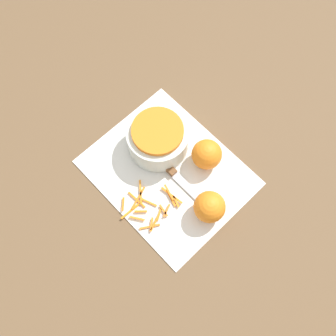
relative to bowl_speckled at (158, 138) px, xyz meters
The scene contains 7 objects.
ground_plane 0.10m from the bowl_speckled, 25.27° to the right, with size 4.00×4.00×0.00m, color brown.
cutting_board 0.10m from the bowl_speckled, 25.27° to the right, with size 0.42×0.35×0.01m.
bowl_speckled is the anchor object (origin of this frame).
knife 0.10m from the bowl_speckled, 19.70° to the right, with size 0.24×0.02×0.02m.
orange_left 0.14m from the bowl_speckled, 26.19° to the left, with size 0.08×0.08×0.08m.
orange_right 0.24m from the bowl_speckled, ahead, with size 0.08×0.08×0.08m.
peel_pile 0.19m from the bowl_speckled, 49.27° to the right, with size 0.13×0.15×0.01m.
Camera 1 is at (0.28, -0.26, 1.03)m, focal length 42.00 mm.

